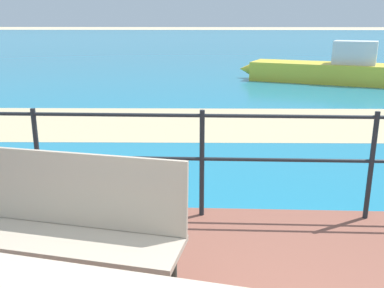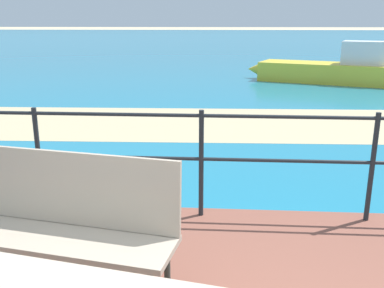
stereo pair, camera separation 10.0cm
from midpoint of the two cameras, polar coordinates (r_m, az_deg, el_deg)
The scene contains 5 objects.
sea_water at distance 41.18m, azimuth 3.94°, elevation 13.60°, with size 90.00×90.00×0.01m, color teal.
beach_strip at distance 7.67m, azimuth 3.00°, elevation 2.77°, with size 54.00×2.59×0.01m, color tan.
park_bench at distance 2.76m, azimuth -16.17°, elevation -9.14°, with size 1.54×0.68×0.94m.
railing_fence at distance 3.76m, azimuth 2.00°, elevation -0.73°, with size 5.94×0.04×0.98m.
boat_near at distance 13.37m, azimuth 20.14°, elevation 9.13°, with size 5.49×3.02×1.20m.
Camera 2 is at (0.17, -1.13, 1.77)m, focal length 40.14 mm.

